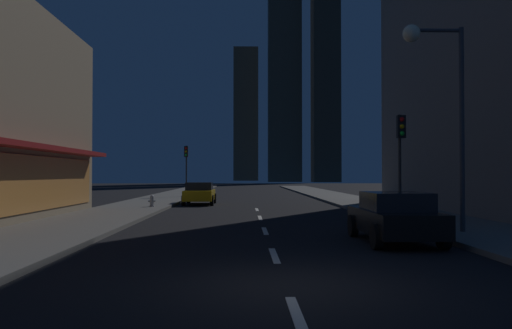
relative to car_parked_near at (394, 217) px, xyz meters
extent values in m
cube|color=black|center=(-3.60, 26.58, -0.79)|extent=(78.00, 136.00, 0.10)
cube|color=#605E59|center=(3.40, 26.58, -0.67)|extent=(4.00, 76.00, 0.15)
cube|color=#605E59|center=(-10.60, 26.58, -0.67)|extent=(4.00, 76.00, 0.15)
cube|color=silver|center=(-3.60, -7.42, -0.73)|extent=(0.16, 2.20, 0.01)
cube|color=silver|center=(-3.60, -2.22, -0.73)|extent=(0.16, 2.20, 0.01)
cube|color=silver|center=(-3.60, 2.98, -0.73)|extent=(0.16, 2.20, 0.01)
cube|color=silver|center=(-3.60, 8.18, -0.73)|extent=(0.16, 2.20, 0.01)
cube|color=silver|center=(-3.60, 13.38, -0.73)|extent=(0.16, 2.20, 0.01)
cube|color=#D88C3F|center=(-12.60, 3.96, 0.86)|extent=(0.10, 17.04, 2.20)
cube|color=maroon|center=(-12.20, 3.96, 2.26)|extent=(0.90, 17.64, 0.20)
cube|color=#3E3B2E|center=(-3.64, 144.47, 20.22)|extent=(7.71, 8.28, 41.92)
cube|color=#3B382C|center=(6.51, 116.94, 33.58)|extent=(8.64, 5.45, 68.64)
cube|color=#2F2C23|center=(16.75, 112.96, 32.87)|extent=(6.85, 6.59, 67.23)
cube|color=black|center=(0.00, 0.05, -0.13)|extent=(1.80, 4.20, 0.65)
cube|color=black|center=(0.00, -0.15, 0.43)|extent=(1.64, 2.00, 0.55)
cylinder|color=black|center=(-0.88, 1.45, -0.40)|extent=(0.22, 0.68, 0.68)
cylinder|color=black|center=(0.88, 1.45, -0.40)|extent=(0.22, 0.68, 0.68)
cylinder|color=black|center=(-0.88, -1.35, -0.40)|extent=(0.22, 0.68, 0.68)
cylinder|color=black|center=(0.88, -1.35, -0.40)|extent=(0.22, 0.68, 0.68)
sphere|color=white|center=(-0.55, 2.10, -0.08)|extent=(0.18, 0.18, 0.18)
sphere|color=white|center=(0.55, 2.10, -0.08)|extent=(0.18, 0.18, 0.18)
cube|color=gold|center=(-7.20, 18.35, -0.13)|extent=(1.80, 4.20, 0.65)
cube|color=black|center=(-7.20, 18.15, 0.43)|extent=(1.64, 2.00, 0.55)
cylinder|color=black|center=(-8.08, 19.75, -0.40)|extent=(0.22, 0.68, 0.68)
cylinder|color=black|center=(-6.32, 19.75, -0.40)|extent=(0.22, 0.68, 0.68)
cylinder|color=black|center=(-8.08, 16.95, -0.40)|extent=(0.22, 0.68, 0.68)
cylinder|color=black|center=(-6.32, 16.95, -0.40)|extent=(0.22, 0.68, 0.68)
sphere|color=white|center=(-7.75, 20.40, -0.08)|extent=(0.18, 0.18, 0.18)
sphere|color=white|center=(-6.65, 20.40, -0.08)|extent=(0.18, 0.18, 0.18)
cylinder|color=#B2B2B2|center=(-9.50, 13.94, -0.32)|extent=(0.22, 0.22, 0.55)
sphere|color=#B2B2B2|center=(-9.50, 13.94, -0.04)|extent=(0.21, 0.21, 0.21)
cylinder|color=#B2B2B2|center=(-9.50, 13.94, -0.56)|extent=(0.30, 0.30, 0.06)
cylinder|color=#B2B2B2|center=(-9.66, 13.94, -0.29)|extent=(0.10, 0.10, 0.10)
cylinder|color=#B2B2B2|center=(-9.34, 13.94, -0.29)|extent=(0.10, 0.10, 0.10)
cylinder|color=#2D2D2D|center=(1.90, 5.49, 1.51)|extent=(0.12, 0.12, 4.20)
cube|color=black|center=(1.90, 5.29, 3.11)|extent=(0.32, 0.24, 0.90)
sphere|color=red|center=(1.90, 5.16, 3.39)|extent=(0.18, 0.18, 0.18)
sphere|color=#F2B20C|center=(1.90, 5.16, 3.11)|extent=(0.18, 0.18, 0.18)
sphere|color=#19D833|center=(1.90, 5.16, 2.83)|extent=(0.18, 0.18, 0.18)
cylinder|color=#2D2D2D|center=(-9.10, 27.29, 1.51)|extent=(0.12, 0.12, 4.20)
cube|color=black|center=(-9.10, 27.09, 3.11)|extent=(0.32, 0.24, 0.90)
sphere|color=red|center=(-9.10, 26.96, 3.39)|extent=(0.18, 0.18, 0.18)
sphere|color=#F2B20C|center=(-9.10, 26.96, 3.11)|extent=(0.18, 0.18, 0.18)
sphere|color=#19D833|center=(-9.10, 26.96, 2.83)|extent=(0.18, 0.18, 0.18)
cylinder|color=#38383D|center=(2.60, 1.38, 2.66)|extent=(0.16, 0.16, 6.50)
cylinder|color=#38383D|center=(1.80, 1.38, 5.81)|extent=(1.60, 0.12, 0.12)
sphere|color=#FCF7CC|center=(1.00, 1.38, 5.71)|extent=(0.56, 0.56, 0.56)
camera|label=1|loc=(-4.34, -14.25, 1.22)|focal=35.00mm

